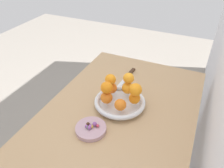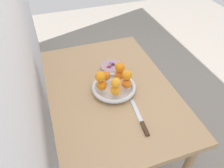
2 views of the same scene
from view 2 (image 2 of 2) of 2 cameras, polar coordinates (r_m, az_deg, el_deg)
name	(u,v)px [view 2 (image 2 of 2)]	position (r m, az deg, el deg)	size (l,w,h in m)	color
ground_plane	(111,152)	(1.95, -0.36, -17.23)	(6.00, 6.00, 0.00)	gray
wall_back	(6,23)	(1.05, -25.95, 14.08)	(4.00, 0.05, 2.50)	white
dining_table	(110,98)	(1.43, -0.47, -3.68)	(1.10, 0.76, 0.74)	tan
fruit_bowl	(114,88)	(1.34, 0.49, -0.98)	(0.27, 0.27, 0.04)	silver
candy_dish	(111,67)	(1.52, -0.27, 4.55)	(0.15, 0.15, 0.02)	#B28C99
orange_0	(120,75)	(1.35, 2.02, 2.37)	(0.06, 0.06, 0.06)	orange
orange_1	(106,76)	(1.35, -1.69, 2.15)	(0.06, 0.06, 0.06)	orange
orange_2	(102,85)	(1.28, -2.65, -0.37)	(0.06, 0.06, 0.06)	orange
orange_3	(115,90)	(1.25, 0.88, -1.58)	(0.06, 0.06, 0.06)	orange
orange_4	(127,84)	(1.30, 3.83, 0.12)	(0.06, 0.06, 0.06)	orange
orange_5	(120,67)	(1.31, 2.09, 4.39)	(0.06, 0.06, 0.06)	orange
orange_6	(100,77)	(1.25, -3.03, 1.93)	(0.06, 0.06, 0.06)	orange
orange_7	(116,83)	(1.21, 1.00, 0.35)	(0.06, 0.06, 0.06)	orange
orange_8	(127,75)	(1.26, 3.96, 2.35)	(0.06, 0.06, 0.06)	orange
candy_ball_0	(110,66)	(1.49, -0.53, 4.74)	(0.02, 0.02, 0.02)	#8C4C99
candy_ball_1	(111,63)	(1.52, -0.22, 5.41)	(0.01, 0.01, 0.01)	#4C9947
candy_ball_2	(114,64)	(1.51, 0.42, 5.14)	(0.02, 0.02, 0.02)	#472819
candy_ball_3	(111,64)	(1.51, -0.33, 5.24)	(0.02, 0.02, 0.02)	#8C4C99
candy_ball_4	(108,67)	(1.49, -1.15, 4.56)	(0.01, 0.01, 0.01)	#C6384C
candy_ball_5	(110,63)	(1.52, -0.43, 5.43)	(0.02, 0.02, 0.02)	#8C4C99
candy_ball_6	(110,65)	(1.51, -0.46, 5.11)	(0.02, 0.02, 0.02)	gold
candy_ball_7	(113,63)	(1.52, 0.20, 5.43)	(0.01, 0.01, 0.01)	#8C4C99
knife	(141,120)	(1.20, 7.50, -9.24)	(0.26, 0.04, 0.01)	#3F2819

